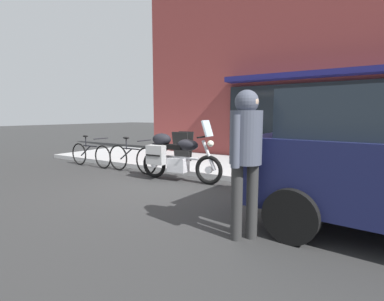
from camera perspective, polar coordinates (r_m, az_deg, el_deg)
ground_plane at (r=6.10m, az=-3.71°, el=-7.19°), size 80.00×80.00×0.00m
touring_motorcycle at (r=6.51m, az=-3.58°, el=-0.85°), size 2.11×0.75×1.40m
parked_bicycle at (r=7.64m, az=-12.12°, el=-1.51°), size 1.74×0.48×0.94m
pedestrian_walking at (r=3.40m, az=10.80°, el=0.78°), size 0.43×0.56×1.80m
sandwich_board_sign at (r=8.66m, az=-1.85°, el=0.89°), size 0.55×0.40×0.89m
second_bicycle_by_cafe at (r=8.83m, az=-19.82°, el=-0.72°), size 1.76×0.48×0.92m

